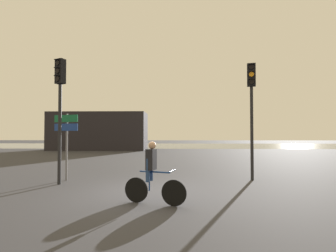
{
  "coord_description": "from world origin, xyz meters",
  "views": [
    {
      "loc": [
        0.88,
        -8.19,
        1.83
      ],
      "look_at": [
        0.5,
        5.0,
        2.2
      ],
      "focal_mm": 28.0,
      "sensor_mm": 36.0,
      "label": 1
    }
  ],
  "objects_px": {
    "direction_sign_post": "(66,134)",
    "distant_building": "(99,131)",
    "traffic_light_near_right": "(252,99)",
    "traffic_light_near_left": "(60,97)",
    "cyclist": "(152,172)"
  },
  "relations": [
    {
      "from": "direction_sign_post",
      "to": "distant_building",
      "type": "bearing_deg",
      "value": -59.6
    },
    {
      "from": "distant_building",
      "to": "traffic_light_near_left",
      "type": "distance_m",
      "value": 20.08
    },
    {
      "from": "distant_building",
      "to": "direction_sign_post",
      "type": "distance_m",
      "value": 19.28
    },
    {
      "from": "traffic_light_near_left",
      "to": "cyclist",
      "type": "bearing_deg",
      "value": 168.99
    },
    {
      "from": "direction_sign_post",
      "to": "traffic_light_near_left",
      "type": "bearing_deg",
      "value": 113.54
    },
    {
      "from": "direction_sign_post",
      "to": "cyclist",
      "type": "bearing_deg",
      "value": 155.87
    },
    {
      "from": "distant_building",
      "to": "traffic_light_near_right",
      "type": "relative_size",
      "value": 2.27
    },
    {
      "from": "traffic_light_near_right",
      "to": "traffic_light_near_left",
      "type": "xyz_separation_m",
      "value": [
        -7.19,
        -1.05,
        -0.04
      ]
    },
    {
      "from": "distant_building",
      "to": "traffic_light_near_left",
      "type": "relative_size",
      "value": 2.3
    },
    {
      "from": "traffic_light_near_right",
      "to": "cyclist",
      "type": "distance_m",
      "value": 5.59
    },
    {
      "from": "traffic_light_near_right",
      "to": "direction_sign_post",
      "type": "relative_size",
      "value": 1.77
    },
    {
      "from": "traffic_light_near_right",
      "to": "cyclist",
      "type": "relative_size",
      "value": 2.8
    },
    {
      "from": "traffic_light_near_left",
      "to": "distant_building",
      "type": "bearing_deg",
      "value": -53.58
    },
    {
      "from": "traffic_light_near_right",
      "to": "direction_sign_post",
      "type": "height_order",
      "value": "traffic_light_near_right"
    },
    {
      "from": "distant_building",
      "to": "traffic_light_near_right",
      "type": "bearing_deg",
      "value": -58.17
    }
  ]
}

